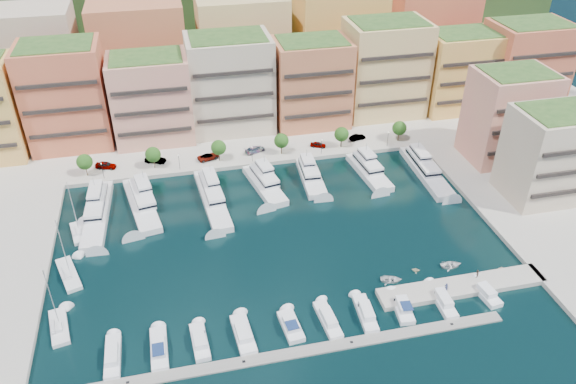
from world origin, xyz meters
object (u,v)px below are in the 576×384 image
tree_1 (153,155)px  yacht_3 (264,182)px  lamppost_1 (179,160)px  yacht_6 (425,168)px  cruiser_1 (159,349)px  cruiser_7 (402,307)px  yacht_0 (97,210)px  tender_3 (501,269)px  lamppost_3 (322,144)px  cruiser_0 (113,357)px  yacht_5 (368,169)px  yacht_4 (311,176)px  car_4 (318,145)px  tree_0 (85,162)px  cruiser_6 (366,314)px  car_1 (155,160)px  lamppost_2 (252,152)px  cruiser_4 (291,326)px  tender_2 (451,265)px  sailboat_2 (79,233)px  cruiser_5 (328,320)px  lamppost_0 (102,168)px  lamppost_4 (388,137)px  tree_2 (219,148)px  cruiser_8 (442,301)px  tree_5 (399,128)px  person_0 (446,287)px  tree_4 (342,134)px  car_2 (208,157)px  sailboat_0 (59,328)px  car_3 (255,149)px  tree_3 (281,141)px  person_1 (477,274)px  cruiser_3 (243,335)px  sailboat_1 (69,275)px  car_5 (357,137)px  car_0 (106,165)px  yacht_2 (212,196)px  cruiser_2 (200,342)px  yacht_1 (141,202)px

tree_1 → yacht_3: size_ratio=0.30×
lamppost_1 → yacht_6: yacht_6 is taller
cruiser_1 → cruiser_7: 42.18m
yacht_0 → tender_3: yacht_0 is taller
lamppost_3 → cruiser_0: 75.23m
yacht_5 → tender_3: (12.86, -39.85, -0.80)m
tree_1 → yacht_4: tree_1 is taller
car_4 → yacht_5: bearing=-123.2°
tree_0 → lamppost_1: 22.14m
cruiser_6 → car_1: 69.61m
car_4 → lamppost_3: bearing=-157.9°
tree_0 → lamppost_3: 58.05m
lamppost_2 → yacht_3: 10.91m
cruiser_4 → tender_2: (33.99, 8.72, -0.14)m
cruiser_7 → sailboat_2: 67.57m
yacht_6 → cruiser_5: bearing=-131.1°
lamppost_0 → lamppost_4: same height
sailboat_2 → tender_3: size_ratio=8.51×
tender_3 → tree_2: bearing=47.9°
cruiser_8 → tender_3: bearing=20.3°
tree_5 → yacht_4: (-27.49, -12.28, -3.65)m
cruiser_5 → person_0: size_ratio=4.78×
tender_2 → cruiser_4: bearing=106.1°
tree_0 → yacht_6: size_ratio=0.23×
tree_4 → car_2: (-34.65, 1.26, -2.99)m
sailboat_0 → car_3: size_ratio=2.41×
tree_3 → tender_3: size_ratio=3.64×
car_2 → person_1: person_1 is taller
tree_3 → cruiser_5: size_ratio=0.63×
cruiser_3 → person_1: bearing=5.0°
sailboat_1 → lamppost_0: bearing=81.2°
yacht_0 → car_5: yacht_0 is taller
cruiser_1 → yacht_5: bearing=41.1°
tree_3 → yacht_4: size_ratio=0.33×
tree_4 → cruiser_4: size_ratio=0.76×
car_0 → cruiser_1: bearing=-151.2°
tree_0 → yacht_2: bearing=-29.3°
tree_0 → cruiser_8: 87.13m
tree_1 → cruiser_2: tree_1 is taller
yacht_1 → person_1: bearing=-33.0°
lamppost_1 → sailboat_2: size_ratio=0.32×
yacht_4 → car_4: yacht_4 is taller
tree_0 → cruiser_1: bearing=-75.6°
tree_5 → yacht_0: size_ratio=0.22×
tree_5 → cruiser_8: size_ratio=0.62×
tree_1 → cruiser_8: size_ratio=0.62×
lamppost_2 → yacht_2: (-11.72, -13.55, -2.62)m
yacht_5 → cruiser_3: (-38.26, -45.45, -0.66)m
cruiser_1 → sailboat_1: (-16.14, 22.42, -0.26)m
yacht_6 → car_5: bearing=121.3°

